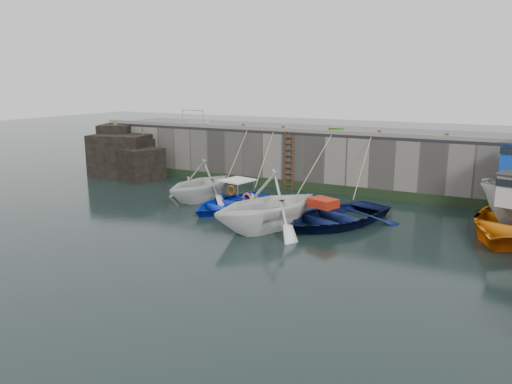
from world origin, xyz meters
The scene contains 22 objects.
ground centered at (0.00, 0.00, 0.00)m, with size 120.00×120.00×0.00m, color black.
quay_back centered at (0.00, 12.50, 1.50)m, with size 30.00×5.00×3.00m, color slate.
road_back centered at (0.00, 12.50, 3.08)m, with size 30.00×5.00×0.16m, color black.
kerb_back centered at (0.00, 10.15, 3.26)m, with size 30.00×0.30×0.20m, color slate.
algae_back centered at (0.00, 9.96, 0.25)m, with size 30.00×0.08×0.50m, color black.
rock_outcrop centered at (-12.92, 9.11, 1.26)m, with size 5.85×4.24×3.41m.
ladder centered at (-2.00, 9.91, 1.59)m, with size 0.51×0.08×3.20m.
boat_near_white centered at (-4.93, 5.64, 0.00)m, with size 3.85×4.46×2.35m, color silver.
boat_near_white_rope centered at (-4.93, 9.07, 0.00)m, with size 0.04×3.20×3.10m, color tan, non-canonical shape.
boat_near_blue centered at (-2.73, 4.86, 0.00)m, with size 3.37×4.71×0.98m, color #0E30D3.
boat_near_blue_rope centered at (-2.73, 8.68, 0.00)m, with size 0.04×3.70×3.10m, color tan, non-canonical shape.
boat_near_blacktrim centered at (0.31, 2.63, 0.00)m, with size 4.44×5.15×2.71m, color silver.
boat_near_blacktrim_rope centered at (0.31, 7.56, 0.00)m, with size 0.04×5.52×3.10m, color tan, non-canonical shape.
boat_near_navy centered at (2.51, 4.65, 0.00)m, with size 3.96×5.55×1.15m, color #0A133E.
boat_near_navy_rope centered at (2.51, 8.58, 0.00)m, with size 0.04×3.86×3.10m, color tan, non-canonical shape.
fish_crate centered at (0.36, 10.84, 3.29)m, with size 0.65×0.42×0.27m, color #248017.
railing centered at (-8.75, 11.25, 3.36)m, with size 1.60×1.05×1.00m.
bollard_a centered at (-5.00, 10.25, 3.30)m, with size 0.18×0.18×0.28m, color #3F1E0F.
bollard_b centered at (-2.50, 10.25, 3.30)m, with size 0.18×0.18×0.28m, color #3F1E0F.
bollard_c centered at (0.20, 10.25, 3.30)m, with size 0.18×0.18×0.28m, color #3F1E0F.
bollard_d centered at (2.80, 10.25, 3.30)m, with size 0.18×0.18×0.28m, color #3F1E0F.
bollard_e centered at (6.00, 10.25, 3.30)m, with size 0.18×0.18×0.28m, color #3F1E0F.
Camera 1 is at (8.93, -14.82, 5.89)m, focal length 35.00 mm.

